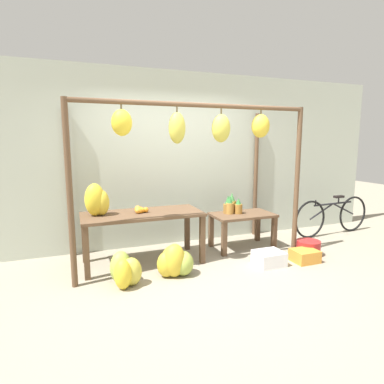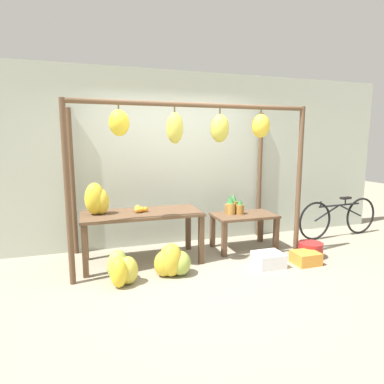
# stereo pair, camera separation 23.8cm
# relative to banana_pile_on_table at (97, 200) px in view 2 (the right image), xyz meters

# --- Properties ---
(ground_plane) EXTENTS (20.00, 20.00, 0.00)m
(ground_plane) POSITION_rel_banana_pile_on_table_xyz_m (1.23, -0.88, -0.92)
(ground_plane) COLOR gray
(shop_wall_back) EXTENTS (8.00, 0.08, 2.80)m
(shop_wall_back) POSITION_rel_banana_pile_on_table_xyz_m (1.23, 0.70, 0.48)
(shop_wall_back) COLOR #B7C1B2
(shop_wall_back) RESTS_ON ground_plane
(stall_awning) EXTENTS (3.19, 1.27, 2.17)m
(stall_awning) POSITION_rel_banana_pile_on_table_xyz_m (1.26, -0.32, 0.71)
(stall_awning) COLOR brown
(stall_awning) RESTS_ON ground_plane
(display_table_main) EXTENTS (1.64, 0.72, 0.72)m
(display_table_main) POSITION_rel_banana_pile_on_table_xyz_m (0.59, -0.05, -0.30)
(display_table_main) COLOR brown
(display_table_main) RESTS_ON ground_plane
(display_table_side) EXTENTS (0.97, 0.58, 0.56)m
(display_table_side) POSITION_rel_banana_pile_on_table_xyz_m (2.20, 0.02, -0.46)
(display_table_side) COLOR brown
(display_table_side) RESTS_ON ground_plane
(banana_pile_on_table) EXTENTS (0.36, 0.32, 0.43)m
(banana_pile_on_table) POSITION_rel_banana_pile_on_table_xyz_m (0.00, 0.00, 0.00)
(banana_pile_on_table) COLOR gold
(banana_pile_on_table) RESTS_ON display_table_main
(orange_pile) EXTENTS (0.19, 0.21, 0.09)m
(orange_pile) POSITION_rel_banana_pile_on_table_xyz_m (0.55, -0.02, -0.16)
(orange_pile) COLOR orange
(orange_pile) RESTS_ON display_table_main
(pineapple_cluster) EXTENTS (0.28, 0.23, 0.32)m
(pineapple_cluster) POSITION_rel_banana_pile_on_table_xyz_m (2.05, 0.12, -0.24)
(pineapple_cluster) COLOR #B27F38
(pineapple_cluster) RESTS_ON display_table_side
(banana_pile_ground_left) EXTENTS (0.43, 0.48, 0.40)m
(banana_pile_ground_left) POSITION_rel_banana_pile_on_table_xyz_m (0.22, -0.69, -0.73)
(banana_pile_ground_left) COLOR gold
(banana_pile_ground_left) RESTS_ON ground_plane
(banana_pile_ground_right) EXTENTS (0.51, 0.42, 0.43)m
(banana_pile_ground_right) POSITION_rel_banana_pile_on_table_xyz_m (0.86, -0.64, -0.73)
(banana_pile_ground_right) COLOR #9EB247
(banana_pile_ground_right) RESTS_ON ground_plane
(fruit_crate_white) EXTENTS (0.39, 0.33, 0.19)m
(fruit_crate_white) POSITION_rel_banana_pile_on_table_xyz_m (2.19, -0.75, -0.82)
(fruit_crate_white) COLOR silver
(fruit_crate_white) RESTS_ON ground_plane
(blue_bucket) EXTENTS (0.35, 0.35, 0.22)m
(blue_bucket) POSITION_rel_banana_pile_on_table_xyz_m (2.97, -0.63, -0.81)
(blue_bucket) COLOR #AD2323
(blue_bucket) RESTS_ON ground_plane
(parked_bicycle) EXTENTS (1.73, 0.15, 0.72)m
(parked_bicycle) POSITION_rel_banana_pile_on_table_xyz_m (4.11, 0.10, -0.56)
(parked_bicycle) COLOR black
(parked_bicycle) RESTS_ON ground_plane
(fruit_crate_purple) EXTENTS (0.35, 0.30, 0.17)m
(fruit_crate_purple) POSITION_rel_banana_pile_on_table_xyz_m (2.74, -0.83, -0.83)
(fruit_crate_purple) COLOR orange
(fruit_crate_purple) RESTS_ON ground_plane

